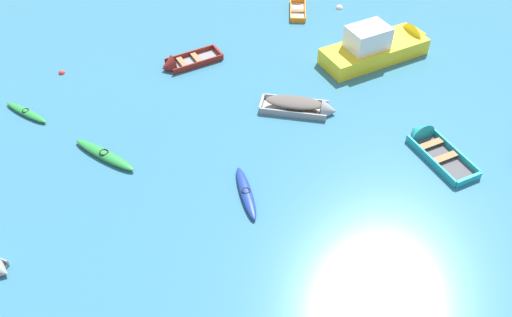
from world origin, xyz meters
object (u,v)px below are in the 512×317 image
object	(u,v)px
mooring_buoy_outer_edge	(62,73)
motor_launch_yellow_midfield_right	(382,45)
kayak_deep_blue_outer_right	(246,193)
rowboat_grey_back_row_left	(307,107)
rowboat_turquoise_far_right	(427,141)
kayak_green_near_right	(104,155)
kayak_green_midfield_left	(26,112)
mooring_buoy_between_boats_right	(339,8)
rowboat_orange_near_camera	(298,4)
rowboat_maroon_far_back	(179,64)

from	to	relation	value
mooring_buoy_outer_edge	motor_launch_yellow_midfield_right	bearing A→B (deg)	4.01
kayak_deep_blue_outer_right	rowboat_grey_back_row_left	size ratio (longest dim) A/B	0.79
kayak_deep_blue_outer_right	rowboat_grey_back_row_left	distance (m)	6.66
kayak_deep_blue_outer_right	motor_launch_yellow_midfield_right	world-z (taller)	motor_launch_yellow_midfield_right
rowboat_turquoise_far_right	kayak_green_near_right	world-z (taller)	rowboat_turquoise_far_right
kayak_green_midfield_left	kayak_green_near_right	bearing A→B (deg)	-36.11
rowboat_turquoise_far_right	mooring_buoy_between_boats_right	xyz separation A→B (m)	(-2.40, 13.48, -0.18)
rowboat_grey_back_row_left	mooring_buoy_between_boats_right	xyz separation A→B (m)	(3.19, 10.80, -0.30)
rowboat_orange_near_camera	mooring_buoy_between_boats_right	bearing A→B (deg)	-7.72
motor_launch_yellow_midfield_right	rowboat_maroon_far_back	world-z (taller)	motor_launch_yellow_midfield_right
kayak_deep_blue_outer_right	rowboat_maroon_far_back	size ratio (longest dim) A/B	0.88
rowboat_grey_back_row_left	motor_launch_yellow_midfield_right	bearing A→B (deg)	46.46
motor_launch_yellow_midfield_right	rowboat_orange_near_camera	bearing A→B (deg)	125.60
rowboat_grey_back_row_left	mooring_buoy_outer_edge	size ratio (longest dim) A/B	11.38
kayak_deep_blue_outer_right	rowboat_grey_back_row_left	world-z (taller)	rowboat_grey_back_row_left
rowboat_turquoise_far_right	mooring_buoy_between_boats_right	size ratio (longest dim) A/B	9.29
rowboat_grey_back_row_left	rowboat_turquoise_far_right	xyz separation A→B (m)	(5.59, -2.67, -0.12)
rowboat_grey_back_row_left	motor_launch_yellow_midfield_right	size ratio (longest dim) A/B	0.57
kayak_green_midfield_left	mooring_buoy_between_boats_right	xyz separation A→B (m)	(17.67, 10.67, -0.13)
rowboat_orange_near_camera	kayak_green_near_right	xyz separation A→B (m)	(-10.33, -14.40, 0.02)
kayak_green_near_right	mooring_buoy_outer_edge	distance (m)	7.89
kayak_green_near_right	rowboat_turquoise_far_right	bearing A→B (deg)	2.03
mooring_buoy_between_boats_right	kayak_green_midfield_left	bearing A→B (deg)	-148.88
kayak_green_midfield_left	mooring_buoy_between_boats_right	bearing A→B (deg)	31.12
mooring_buoy_between_boats_right	kayak_green_near_right	bearing A→B (deg)	-132.99
motor_launch_yellow_midfield_right	mooring_buoy_outer_edge	world-z (taller)	motor_launch_yellow_midfield_right
kayak_deep_blue_outer_right	kayak_green_midfield_left	xyz separation A→B (m)	(-11.26, 5.96, -0.01)
kayak_green_near_right	mooring_buoy_between_boats_right	distance (m)	19.17
motor_launch_yellow_midfield_right	rowboat_grey_back_row_left	bearing A→B (deg)	-133.54
kayak_green_midfield_left	motor_launch_yellow_midfield_right	xyz separation A→B (m)	(19.30, 4.94, 0.58)
kayak_green_midfield_left	mooring_buoy_between_boats_right	world-z (taller)	kayak_green_midfield_left
rowboat_grey_back_row_left	mooring_buoy_between_boats_right	world-z (taller)	rowboat_grey_back_row_left
rowboat_orange_near_camera	kayak_green_near_right	bearing A→B (deg)	-125.66
motor_launch_yellow_midfield_right	rowboat_orange_near_camera	size ratio (longest dim) A/B	2.28
kayak_green_midfield_left	motor_launch_yellow_midfield_right	size ratio (longest dim) A/B	0.37
mooring_buoy_outer_edge	kayak_deep_blue_outer_right	bearing A→B (deg)	-43.08
rowboat_grey_back_row_left	rowboat_orange_near_camera	distance (m)	11.19
rowboat_maroon_far_back	mooring_buoy_between_boats_right	bearing A→B (deg)	32.85
rowboat_orange_near_camera	mooring_buoy_outer_edge	xyz separation A→B (m)	(-13.96, -7.39, -0.15)
rowboat_turquoise_far_right	mooring_buoy_outer_edge	bearing A→B (deg)	161.31
rowboat_turquoise_far_right	rowboat_maroon_far_back	bearing A→B (deg)	151.06
kayak_green_midfield_left	rowboat_maroon_far_back	world-z (taller)	rowboat_maroon_far_back
rowboat_orange_near_camera	mooring_buoy_between_boats_right	size ratio (longest dim) A/B	6.83
kayak_deep_blue_outer_right	rowboat_turquoise_far_right	bearing A→B (deg)	19.69
rowboat_turquoise_far_right	kayak_green_near_right	bearing A→B (deg)	-177.97
motor_launch_yellow_midfield_right	rowboat_maroon_far_back	size ratio (longest dim) A/B	1.94
motor_launch_yellow_midfield_right	rowboat_turquoise_far_right	size ratio (longest dim) A/B	1.67
kayak_deep_blue_outer_right	rowboat_turquoise_far_right	world-z (taller)	rowboat_turquoise_far_right
rowboat_grey_back_row_left	mooring_buoy_outer_edge	world-z (taller)	rowboat_grey_back_row_left
motor_launch_yellow_midfield_right	kayak_green_midfield_left	bearing A→B (deg)	-165.66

